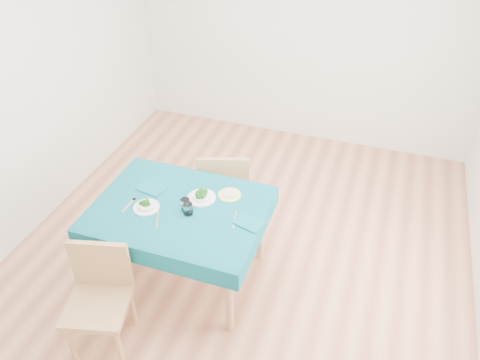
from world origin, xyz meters
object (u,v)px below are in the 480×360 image
(bowl_near, at_px, (146,205))
(bowl_far, at_px, (201,195))
(side_plate, at_px, (230,195))
(chair_near, at_px, (95,296))
(table, at_px, (183,243))
(chair_far, at_px, (224,170))

(bowl_near, xyz_separation_m, bowl_far, (0.36, 0.25, 0.00))
(bowl_near, bearing_deg, side_plate, 32.70)
(chair_near, distance_m, side_plate, 1.26)
(table, height_order, side_plate, side_plate)
(bowl_near, bearing_deg, table, 20.19)
(side_plate, bearing_deg, bowl_near, -147.30)
(table, height_order, bowl_near, bowl_near)
(bowl_near, distance_m, side_plate, 0.66)
(chair_far, height_order, bowl_near, chair_far)
(chair_far, height_order, side_plate, chair_far)
(chair_far, distance_m, bowl_far, 0.69)
(chair_near, distance_m, bowl_far, 1.08)
(table, height_order, chair_far, chair_far)
(bowl_near, height_order, side_plate, bowl_near)
(bowl_far, bearing_deg, chair_far, 95.20)
(chair_far, xyz_separation_m, bowl_far, (0.06, -0.66, 0.21))
(table, bearing_deg, bowl_far, 52.63)
(table, relative_size, side_plate, 7.12)
(bowl_far, height_order, side_plate, bowl_far)
(table, height_order, bowl_far, bowl_far)
(chair_far, xyz_separation_m, bowl_near, (-0.30, -0.90, 0.21))
(bowl_near, xyz_separation_m, side_plate, (0.56, 0.36, -0.03))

